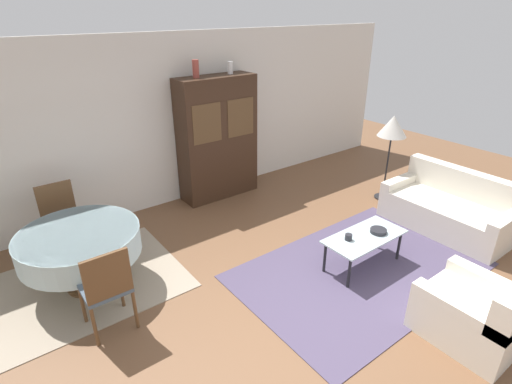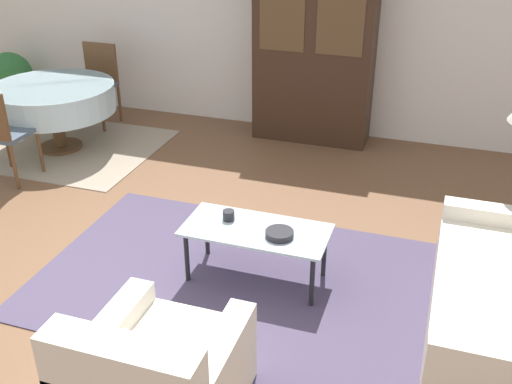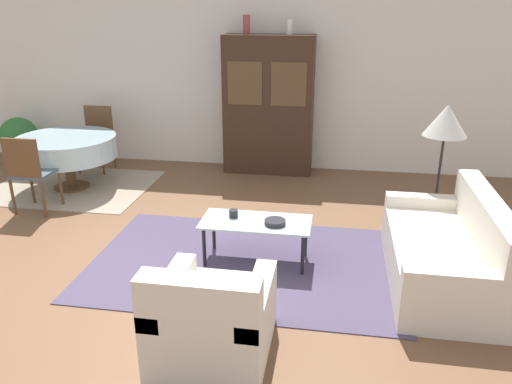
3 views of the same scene
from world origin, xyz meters
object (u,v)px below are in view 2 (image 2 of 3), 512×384
dining_table (53,99)px  dining_chair_far (97,79)px  coffee_table (256,234)px  cup (229,215)px  display_cabinet (314,52)px  bowl (279,234)px  potted_plant (10,78)px  armchair (156,381)px

dining_table → dining_chair_far: size_ratio=1.38×
coffee_table → cup: cup is taller
coffee_table → display_cabinet: bearing=95.7°
dining_table → bowl: bearing=-29.2°
coffee_table → dining_chair_far: bearing=138.5°
dining_chair_far → cup: size_ratio=10.89×
bowl → potted_plant: size_ratio=0.27×
potted_plant → display_cabinet: bearing=3.6°
armchair → display_cabinet: size_ratio=0.45×
display_cabinet → cup: size_ratio=22.91×
armchair → cup: 1.55m
bowl → potted_plant: 5.27m
coffee_table → dining_chair_far: 3.90m
coffee_table → dining_chair_far: size_ratio=1.12×
cup → potted_plant: 4.84m
cup → bowl: (0.43, -0.11, -0.01)m
potted_plant → coffee_table: bearing=-31.8°
dining_chair_far → potted_plant: size_ratio=1.29×
dining_table → potted_plant: size_ratio=1.79×
dining_table → dining_chair_far: dining_chair_far is taller
armchair → display_cabinet: display_cabinet is taller
cup → potted_plant: size_ratio=0.12×
armchair → dining_table: bearing=131.9°
display_cabinet → bowl: display_cabinet is taller
dining_chair_far → cup: bearing=136.8°
dining_table → bowl: (3.12, -1.74, -0.13)m
armchair → potted_plant: armchair is taller
dining_chair_far → coffee_table: bearing=138.5°
bowl → armchair: bearing=-101.0°
armchair → dining_chair_far: 4.95m
armchair → potted_plant: (-4.23, 4.14, 0.11)m
bowl → dining_table: bearing=150.8°
cup → dining_table: bearing=148.7°
display_cabinet → dining_table: bearing=-154.8°
bowl → potted_plant: potted_plant is taller
display_cabinet → potted_plant: 4.08m
dining_chair_far → bowl: (3.12, -2.63, -0.10)m
cup → bowl: cup is taller
cup → potted_plant: bearing=147.4°
dining_chair_far → potted_plant: dining_chair_far is taller
dining_chair_far → cup: dining_chair_far is taller
coffee_table → dining_table: (-2.92, 1.69, 0.20)m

